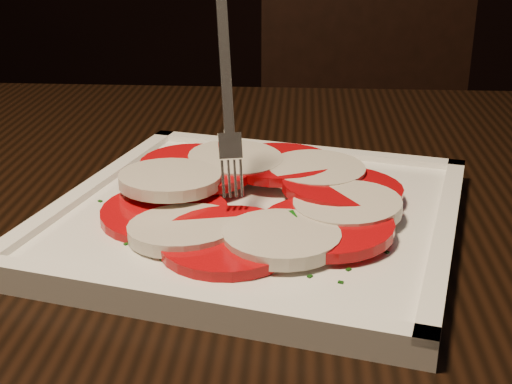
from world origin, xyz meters
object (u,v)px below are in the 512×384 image
(chair, at_px, (369,154))
(plate, at_px, (256,218))
(fork, at_px, (225,89))
(table, at_px, (290,291))

(chair, xyz_separation_m, plate, (-0.08, -0.83, 0.22))
(chair, bearing_deg, fork, -108.58)
(table, xyz_separation_m, chair, (0.06, 0.76, -0.12))
(plate, height_order, fork, fork)
(table, relative_size, fork, 8.64)
(plate, bearing_deg, fork, 179.81)
(chair, distance_m, plate, 0.86)
(chair, relative_size, fork, 6.26)
(table, bearing_deg, chair, 85.77)
(fork, bearing_deg, chair, 63.24)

